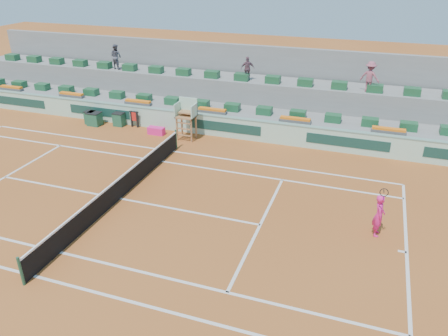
{
  "coord_description": "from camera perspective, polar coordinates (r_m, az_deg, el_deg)",
  "views": [
    {
      "loc": [
        9.83,
        -14.32,
        9.7
      ],
      "look_at": [
        4.0,
        2.5,
        1.0
      ],
      "focal_mm": 35.0,
      "sensor_mm": 36.0,
      "label": 1
    }
  ],
  "objects": [
    {
      "name": "seating_tier_lower",
      "position": [
        28.38,
        -2.23,
        7.32
      ],
      "size": [
        36.0,
        4.0,
        1.2
      ],
      "primitive_type": "cube",
      "color": "gray",
      "rests_on": "ground"
    },
    {
      "name": "tennis_net",
      "position": [
        19.65,
        -13.55,
        -2.59
      ],
      "size": [
        0.1,
        11.97,
        1.1
      ],
      "color": "black",
      "rests_on": "ground"
    },
    {
      "name": "spectator_mid",
      "position": [
        27.91,
        3.09,
        12.84
      ],
      "size": [
        0.94,
        0.68,
        1.48
      ],
      "primitive_type": "imported",
      "rotation": [
        0.0,
        0.0,
        3.55
      ],
      "color": "#6A4754",
      "rests_on": "seating_tier_upper"
    },
    {
      "name": "ground",
      "position": [
        19.9,
        -13.39,
        -3.92
      ],
      "size": [
        90.0,
        90.0,
        0.0
      ],
      "primitive_type": "plane",
      "color": "brown",
      "rests_on": "ground"
    },
    {
      "name": "towel_rack",
      "position": [
        27.85,
        -11.64,
        6.44
      ],
      "size": [
        0.61,
        0.1,
        1.03
      ],
      "color": "black",
      "rests_on": "ground"
    },
    {
      "name": "seating_tier_upper",
      "position": [
        29.6,
        -1.12,
        9.55
      ],
      "size": [
        36.0,
        2.4,
        2.6
      ],
      "primitive_type": "cube",
      "color": "gray",
      "rests_on": "ground"
    },
    {
      "name": "court_lines",
      "position": [
        19.9,
        -13.39,
        -3.91
      ],
      "size": [
        23.89,
        11.09,
        0.01
      ],
      "color": "silver",
      "rests_on": "ground"
    },
    {
      "name": "drink_cooler_c",
      "position": [
        29.17,
        -17.07,
        6.33
      ],
      "size": [
        0.63,
        0.55,
        0.84
      ],
      "color": "#1B5138",
      "rests_on": "ground"
    },
    {
      "name": "umpire_chair",
      "position": [
        25.29,
        -4.9,
        7.13
      ],
      "size": [
        1.1,
        0.9,
        2.4
      ],
      "color": "#976339",
      "rests_on": "ground"
    },
    {
      "name": "drink_cooler_a",
      "position": [
        28.36,
        -13.55,
        6.21
      ],
      "size": [
        0.68,
        0.59,
        0.84
      ],
      "color": "#1B5138",
      "rests_on": "ground"
    },
    {
      "name": "flower_planters",
      "position": [
        27.25,
        -6.53,
        7.99
      ],
      "size": [
        26.8,
        0.36,
        0.28
      ],
      "color": "#4F4F4F",
      "rests_on": "seating_tier_lower"
    },
    {
      "name": "advertising_hoarding",
      "position": [
        26.44,
        -3.91,
        5.93
      ],
      "size": [
        36.0,
        0.34,
        1.26
      ],
      "color": "#AAD6BD",
      "rests_on": "ground"
    },
    {
      "name": "drink_cooler_b",
      "position": [
        28.86,
        -16.57,
        6.19
      ],
      "size": [
        0.84,
        0.73,
        0.84
      ],
      "color": "#1B5138",
      "rests_on": "ground"
    },
    {
      "name": "stadium_back_wall",
      "position": [
        30.81,
        -0.09,
        11.96
      ],
      "size": [
        36.0,
        0.4,
        4.4
      ],
      "primitive_type": "cube",
      "color": "gray",
      "rests_on": "ground"
    },
    {
      "name": "spectator_left",
      "position": [
        31.78,
        -13.93,
        13.94
      ],
      "size": [
        0.94,
        0.8,
        1.68
      ],
      "primitive_type": "imported",
      "rotation": [
        0.0,
        0.0,
        2.92
      ],
      "color": "#4B4B57",
      "rests_on": "seating_tier_upper"
    },
    {
      "name": "player_bag",
      "position": [
        26.58,
        -8.84,
        4.83
      ],
      "size": [
        1.0,
        0.45,
        0.45
      ],
      "primitive_type": "cube",
      "color": "#FB2086",
      "rests_on": "ground"
    },
    {
      "name": "tennis_player",
      "position": [
        17.58,
        19.58,
        -5.82
      ],
      "size": [
        0.43,
        0.88,
        2.28
      ],
      "color": "#FB2086",
      "rests_on": "ground"
    },
    {
      "name": "seat_row_lower",
      "position": [
        27.34,
        -2.94,
        8.38
      ],
      "size": [
        32.9,
        0.6,
        0.44
      ],
      "color": "#1A502C",
      "rests_on": "seating_tier_lower"
    },
    {
      "name": "seat_row_upper",
      "position": [
        28.66,
        -1.57,
        12.14
      ],
      "size": [
        32.9,
        0.6,
        0.44
      ],
      "color": "#1A502C",
      "rests_on": "seating_tier_upper"
    },
    {
      "name": "spectator_right",
      "position": [
        26.73,
        18.52,
        11.24
      ],
      "size": [
        1.27,
        0.95,
        1.74
      ],
      "primitive_type": "imported",
      "rotation": [
        0.0,
        0.0,
        2.84
      ],
      "color": "#954A5B",
      "rests_on": "seating_tier_upper"
    }
  ]
}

